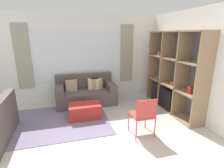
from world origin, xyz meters
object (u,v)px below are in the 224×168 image
at_px(folding_chair, 144,114).
at_px(couch_main, 86,93).
at_px(shelving_unit, 174,74).
at_px(ottoman, 85,111).

bearing_deg(folding_chair, couch_main, -67.56).
xyz_separation_m(couch_main, folding_chair, (0.91, -2.20, 0.20)).
distance_m(couch_main, folding_chair, 2.39).
height_order(shelving_unit, ottoman, shelving_unit).
bearing_deg(couch_main, shelving_unit, -26.07).
relative_size(shelving_unit, folding_chair, 2.55).
height_order(shelving_unit, couch_main, shelving_unit).
relative_size(couch_main, folding_chair, 2.08).
xyz_separation_m(shelving_unit, couch_main, (-2.31, 1.13, -0.72)).
distance_m(ottoman, folding_chair, 1.64).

